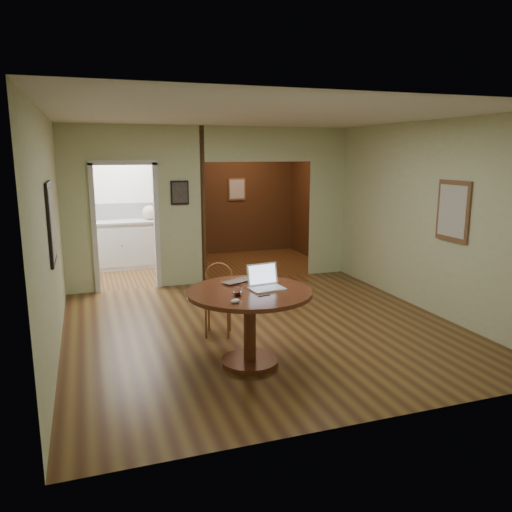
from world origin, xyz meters
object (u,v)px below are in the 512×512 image
object	(u,v)px
dining_table	(250,310)
chair	(218,295)
closed_laptop	(241,282)
open_laptop	(265,282)

from	to	relation	value
dining_table	chair	bearing A→B (deg)	94.12
dining_table	closed_laptop	world-z (taller)	closed_laptop
chair	closed_laptop	size ratio (longest dim) A/B	2.46
dining_table	open_laptop	size ratio (longest dim) A/B	3.44
open_laptop	closed_laptop	size ratio (longest dim) A/B	1.05
closed_laptop	dining_table	bearing A→B (deg)	-114.05
open_laptop	closed_laptop	bearing A→B (deg)	118.72
dining_table	closed_laptop	xyz separation A→B (m)	(-0.01, 0.29, 0.23)
dining_table	closed_laptop	size ratio (longest dim) A/B	3.62
open_laptop	dining_table	bearing A→B (deg)	-177.27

